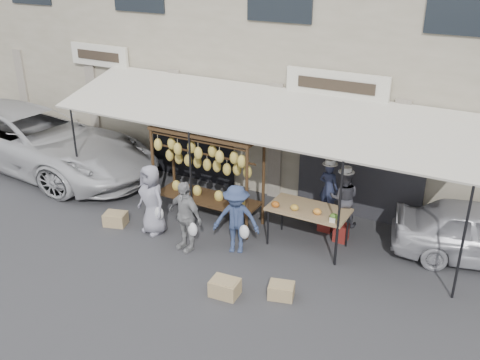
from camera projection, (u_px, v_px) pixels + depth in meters
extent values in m
plane|color=#2D2D30|center=(202.00, 259.00, 11.18)|extent=(90.00, 90.00, 0.00)
cube|color=#AFA48E|center=(324.00, 42.00, 14.94)|extent=(24.00, 6.00, 7.00)
cube|color=#232328|center=(360.00, 168.00, 12.46)|extent=(3.00, 0.10, 2.50)
cube|color=black|center=(192.00, 136.00, 14.53)|extent=(2.60, 0.10, 2.50)
cube|color=silver|center=(337.00, 85.00, 11.95)|extent=(2.40, 0.10, 0.60)
cube|color=silver|center=(99.00, 55.00, 15.04)|extent=(2.00, 0.10, 0.60)
cube|color=beige|center=(254.00, 112.00, 11.95)|extent=(10.00, 2.34, 0.63)
cylinder|color=black|center=(76.00, 153.00, 13.61)|extent=(0.05, 0.05, 2.30)
cylinder|color=black|center=(191.00, 180.00, 12.07)|extent=(0.05, 0.05, 2.30)
cylinder|color=black|center=(339.00, 215.00, 10.52)|extent=(0.05, 0.05, 2.30)
cylinder|color=black|center=(462.00, 244.00, 9.51)|extent=(0.05, 0.05, 2.30)
cylinder|color=#322110|center=(154.00, 172.00, 12.60)|extent=(0.07, 0.07, 2.20)
cylinder|color=#322110|center=(247.00, 194.00, 11.50)|extent=(0.07, 0.07, 2.20)
cylinder|color=#322110|center=(173.00, 161.00, 13.24)|extent=(0.07, 0.07, 2.20)
cylinder|color=#322110|center=(263.00, 181.00, 12.14)|extent=(0.07, 0.07, 2.20)
cube|color=#322110|center=(206.00, 132.00, 11.92)|extent=(2.60, 0.90, 0.07)
cylinder|color=#322110|center=(198.00, 141.00, 11.69)|extent=(2.50, 0.05, 0.05)
cylinder|color=#322110|center=(215.00, 132.00, 12.25)|extent=(2.50, 0.05, 0.05)
cylinder|color=#322110|center=(207.00, 155.00, 12.14)|extent=(2.50, 0.05, 0.05)
cube|color=#322110|center=(208.00, 198.00, 12.59)|extent=(2.50, 0.80, 0.05)
ellipsoid|color=#ECC95B|center=(158.00, 145.00, 12.29)|extent=(0.20, 0.18, 0.30)
ellipsoid|color=#ECC95B|center=(172.00, 144.00, 12.27)|extent=(0.20, 0.18, 0.30)
ellipsoid|color=#ECC95B|center=(178.00, 149.00, 12.05)|extent=(0.20, 0.18, 0.30)
ellipsoid|color=#ECC95B|center=(192.00, 147.00, 12.02)|extent=(0.20, 0.18, 0.30)
ellipsoid|color=#ECC95B|center=(198.00, 153.00, 11.80)|extent=(0.20, 0.18, 0.30)
ellipsoid|color=#ECC95B|center=(212.00, 151.00, 11.78)|extent=(0.20, 0.18, 0.30)
ellipsoid|color=#ECC95B|center=(220.00, 157.00, 11.55)|extent=(0.20, 0.18, 0.30)
ellipsoid|color=#ECC95B|center=(234.00, 158.00, 11.56)|extent=(0.20, 0.18, 0.30)
ellipsoid|color=#ECC95B|center=(242.00, 161.00, 11.31)|extent=(0.20, 0.18, 0.30)
ellipsoid|color=#ECC95B|center=(170.00, 155.00, 12.70)|extent=(0.20, 0.18, 0.30)
ellipsoid|color=#ECC95B|center=(179.00, 158.00, 12.59)|extent=(0.20, 0.18, 0.30)
ellipsoid|color=#ECC95B|center=(188.00, 160.00, 12.48)|extent=(0.20, 0.18, 0.30)
ellipsoid|color=#ECC95B|center=(198.00, 162.00, 12.36)|extent=(0.20, 0.18, 0.30)
ellipsoid|color=#ECC95B|center=(207.00, 165.00, 12.25)|extent=(0.20, 0.18, 0.30)
ellipsoid|color=#ECC95B|center=(217.00, 166.00, 12.12)|extent=(0.20, 0.18, 0.30)
ellipsoid|color=#ECC95B|center=(227.00, 169.00, 12.02)|extent=(0.20, 0.18, 0.30)
ellipsoid|color=#ECC95B|center=(237.00, 169.00, 11.88)|extent=(0.20, 0.18, 0.30)
ellipsoid|color=#ECC95B|center=(247.00, 172.00, 11.77)|extent=(0.20, 0.18, 0.30)
cube|color=#A08259|center=(309.00, 210.00, 11.34)|extent=(1.70, 0.90, 0.05)
cylinder|color=black|center=(268.00, 227.00, 11.57)|extent=(0.04, 0.04, 0.85)
cylinder|color=black|center=(336.00, 245.00, 10.89)|extent=(0.04, 0.04, 0.85)
cylinder|color=black|center=(282.00, 213.00, 12.16)|extent=(0.04, 0.04, 0.85)
cylinder|color=black|center=(347.00, 229.00, 11.48)|extent=(0.04, 0.04, 0.85)
ellipsoid|color=#B25919|center=(275.00, 204.00, 11.36)|extent=(0.18, 0.14, 0.14)
ellipsoid|color=gold|center=(295.00, 207.00, 11.22)|extent=(0.18, 0.14, 0.14)
ellipsoid|color=orange|center=(317.00, 211.00, 11.06)|extent=(0.18, 0.14, 0.14)
ellipsoid|color=#477226|center=(334.00, 217.00, 10.85)|extent=(0.18, 0.14, 0.14)
imported|color=#252C47|center=(329.00, 188.00, 11.90)|extent=(0.47, 0.33, 1.23)
imported|color=#36363D|center=(344.00, 198.00, 11.45)|extent=(0.74, 0.65, 1.29)
imported|color=gray|center=(152.00, 200.00, 11.92)|extent=(0.91, 0.72, 1.63)
imported|color=gray|center=(185.00, 216.00, 11.26)|extent=(0.98, 0.57, 1.58)
imported|color=navy|center=(236.00, 219.00, 11.17)|extent=(1.12, 0.86, 1.53)
cube|color=maroon|center=(326.00, 221.00, 12.24)|extent=(0.39, 0.39, 0.44)
cube|color=maroon|center=(341.00, 232.00, 11.80)|extent=(0.34, 0.34, 0.41)
cube|color=tan|center=(225.00, 288.00, 9.99)|extent=(0.56, 0.44, 0.32)
cube|color=tan|center=(281.00, 291.00, 9.94)|extent=(0.54, 0.47, 0.28)
cube|color=tan|center=(116.00, 219.00, 12.49)|extent=(0.59, 0.51, 0.30)
imported|color=silver|center=(28.00, 124.00, 15.52)|extent=(6.12, 3.18, 2.47)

